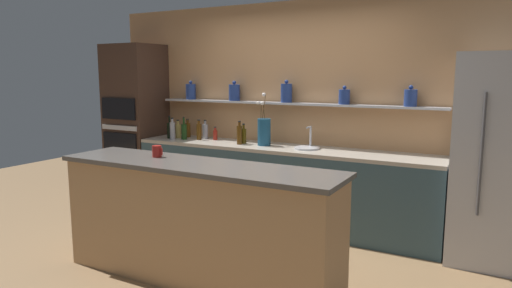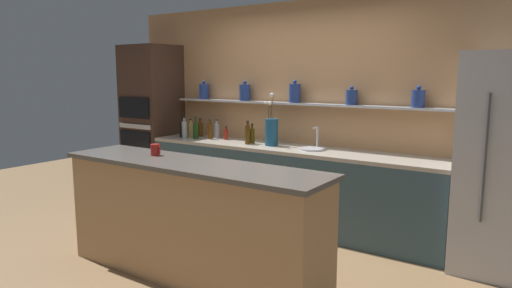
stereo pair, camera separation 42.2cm
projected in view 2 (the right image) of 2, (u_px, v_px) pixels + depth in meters
name	position (u px, v px, depth m)	size (l,w,h in m)	color
ground_plane	(224.00, 260.00, 4.35)	(12.00, 12.00, 0.00)	olive
back_wall_unit	(305.00, 112.00, 5.45)	(5.20, 0.28, 2.60)	tan
back_counter_unit	(286.00, 186.00, 5.32)	(3.68, 0.62, 0.92)	#334C56
island_counter	(191.00, 220.00, 3.90)	(2.53, 0.61, 1.02)	tan
refrigerator	(509.00, 165.00, 3.95)	(0.79, 0.73, 1.94)	#B7B7BC
oven_tower	(152.00, 123.00, 6.45)	(0.69, 0.64, 2.15)	#3D281E
flower_vase	(272.00, 131.00, 5.34)	(0.17, 0.15, 0.62)	navy
sink_fixture	(313.00, 147.00, 5.06)	(0.28, 0.28, 0.25)	#B7B7BC
bottle_wine_0	(196.00, 130.00, 5.92)	(0.07, 0.07, 0.29)	#193814
bottle_spirit_1	(200.00, 129.00, 6.14)	(0.08, 0.08, 0.24)	#4C2D0C
bottle_sauce_2	(226.00, 134.00, 5.85)	(0.05, 0.05, 0.17)	maroon
bottle_spirit_3	(210.00, 131.00, 5.88)	(0.06, 0.06, 0.26)	#4C2D0C
bottle_spirit_4	(248.00, 134.00, 5.45)	(0.06, 0.06, 0.28)	#4C2D0C
bottle_spirit_5	(184.00, 129.00, 5.92)	(0.07, 0.07, 0.28)	gray
bottle_wine_6	(182.00, 129.00, 6.05)	(0.07, 0.07, 0.30)	black
bottle_spirit_7	(217.00, 130.00, 5.96)	(0.07, 0.07, 0.25)	gray
bottle_spirit_8	(191.00, 130.00, 6.08)	(0.07, 0.07, 0.24)	tan
bottle_oil_9	(252.00, 136.00, 5.50)	(0.06, 0.06, 0.24)	#47380A
coffee_mug	(155.00, 150.00, 4.14)	(0.10, 0.08, 0.10)	maroon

